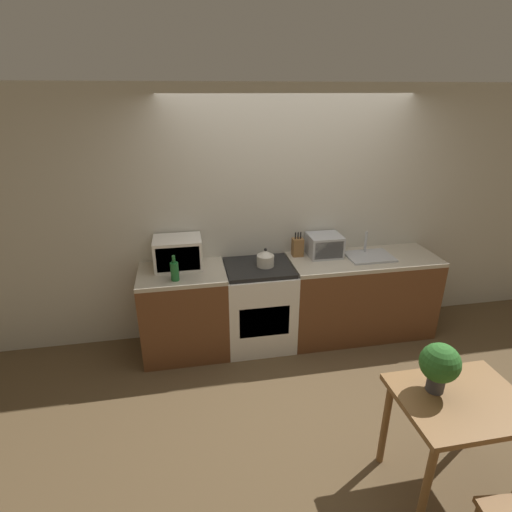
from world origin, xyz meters
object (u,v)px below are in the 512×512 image
stove_range (259,305)px  microwave (178,253)px  kettle (265,258)px  toaster_oven (324,245)px  dining_table (459,413)px  bottle (175,271)px

stove_range → microwave: microwave is taller
kettle → toaster_oven: (0.67, 0.15, 0.03)m
toaster_oven → dining_table: bearing=-84.5°
microwave → bottle: size_ratio=1.89×
toaster_oven → dining_table: (0.20, -2.04, -0.38)m
dining_table → stove_range: bearing=116.1°
stove_range → bottle: bearing=-167.8°
kettle → toaster_oven: toaster_oven is taller
bottle → kettle: bearing=10.6°
bottle → toaster_oven: (1.55, 0.32, 0.02)m
bottle → dining_table: size_ratio=0.31×
kettle → bottle: bottle is taller
stove_range → kettle: size_ratio=4.73×
toaster_oven → dining_table: toaster_oven is taller
stove_range → dining_table: stove_range is taller
stove_range → dining_table: 2.12m
kettle → microwave: 0.86m
microwave → bottle: microwave is taller
kettle → stove_range: bearing=169.2°
microwave → dining_table: (1.71, -2.01, -0.42)m
stove_range → microwave: size_ratio=1.95×
stove_range → microwave: bearing=171.6°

